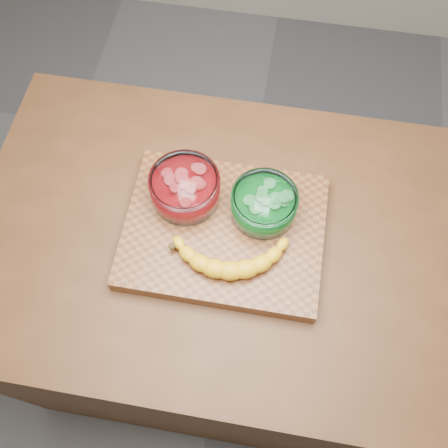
# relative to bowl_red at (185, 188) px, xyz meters

# --- Properties ---
(ground) EXTENTS (3.50, 3.50, 0.00)m
(ground) POSITION_rel_bowl_red_xyz_m (0.10, -0.07, -0.98)
(ground) COLOR #5B5B60
(ground) RESTS_ON ground
(counter) EXTENTS (1.20, 0.80, 0.90)m
(counter) POSITION_rel_bowl_red_xyz_m (0.10, -0.07, -0.53)
(counter) COLOR #4C2C16
(counter) RESTS_ON ground
(cutting_board) EXTENTS (0.45, 0.35, 0.04)m
(cutting_board) POSITION_rel_bowl_red_xyz_m (0.10, -0.07, -0.06)
(cutting_board) COLOR brown
(cutting_board) RESTS_ON counter
(bowl_red) EXTENTS (0.16, 0.16, 0.07)m
(bowl_red) POSITION_rel_bowl_red_xyz_m (0.00, 0.00, 0.00)
(bowl_red) COLOR white
(bowl_red) RESTS_ON cutting_board
(bowl_green) EXTENTS (0.15, 0.15, 0.07)m
(bowl_green) POSITION_rel_bowl_red_xyz_m (0.18, -0.01, -0.00)
(bowl_green) COLOR white
(bowl_green) RESTS_ON cutting_board
(banana) EXTENTS (0.29, 0.15, 0.04)m
(banana) POSITION_rel_bowl_red_xyz_m (0.12, -0.13, -0.02)
(banana) COLOR gold
(banana) RESTS_ON cutting_board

